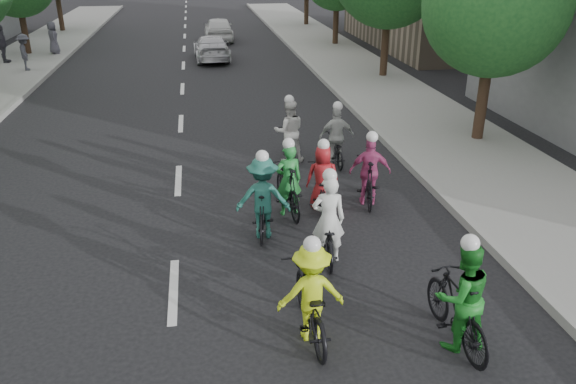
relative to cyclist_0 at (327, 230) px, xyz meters
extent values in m
plane|color=black|center=(-2.83, -0.68, -0.58)|extent=(120.00, 120.00, 0.00)
cube|color=gray|center=(5.17, 9.32, -0.51)|extent=(4.00, 80.00, 0.15)
cube|color=#999993|center=(3.22, 9.32, -0.49)|extent=(0.18, 80.00, 0.18)
cylinder|color=black|center=(-11.03, 23.32, 0.55)|extent=(0.32, 0.32, 2.27)
cylinder|color=black|center=(-11.03, 32.32, 0.66)|extent=(0.32, 0.32, 2.48)
cylinder|color=black|center=(5.97, 5.92, 0.55)|extent=(0.32, 0.32, 2.27)
sphere|color=#1D5724|center=(5.97, 5.92, 3.39)|extent=(4.00, 4.00, 4.00)
cylinder|color=black|center=(5.97, 14.92, 0.66)|extent=(0.32, 0.32, 2.48)
cylinder|color=black|center=(5.97, 23.92, 0.55)|extent=(0.32, 0.32, 2.27)
cylinder|color=black|center=(5.97, 32.92, 0.66)|extent=(0.32, 0.32, 2.48)
imported|color=black|center=(0.00, 0.03, -0.13)|extent=(0.80, 1.77, 0.90)
imported|color=white|center=(0.00, -0.07, 0.25)|extent=(0.66, 0.47, 1.67)
sphere|color=white|center=(0.00, -0.07, 1.11)|extent=(0.26, 0.26, 0.26)
imported|color=black|center=(1.32, -2.69, -0.03)|extent=(0.63, 1.86, 1.10)
imported|color=#1C8025|center=(1.32, -2.79, 0.26)|extent=(0.86, 0.69, 1.69)
sphere|color=white|center=(1.32, -2.79, 1.12)|extent=(0.26, 0.26, 0.26)
imported|color=black|center=(-0.76, -2.15, -0.07)|extent=(0.72, 1.98, 1.03)
imported|color=#CEED1A|center=(-0.76, -2.25, 0.19)|extent=(1.01, 0.59, 1.55)
sphere|color=white|center=(-0.76, -2.25, 0.98)|extent=(0.26, 0.26, 0.26)
imported|color=black|center=(1.48, 2.32, -0.05)|extent=(0.85, 1.86, 1.08)
imported|color=#B8417C|center=(1.48, 2.22, 0.20)|extent=(0.98, 0.56, 1.58)
sphere|color=white|center=(1.48, 2.22, 1.01)|extent=(0.26, 0.26, 0.26)
imported|color=black|center=(0.38, 2.23, -0.12)|extent=(0.91, 1.84, 0.92)
imported|color=#A61A20|center=(0.38, 2.13, 0.16)|extent=(0.80, 0.59, 1.48)
sphere|color=white|center=(0.38, 2.13, 0.92)|extent=(0.26, 0.26, 0.26)
imported|color=black|center=(-0.40, 2.09, -0.02)|extent=(0.73, 1.92, 1.13)
imported|color=#258A38|center=(-0.40, 1.99, 0.21)|extent=(0.62, 0.44, 1.60)
sphere|color=white|center=(-0.40, 1.99, 1.03)|extent=(0.26, 0.26, 0.26)
imported|color=black|center=(0.15, 5.36, -0.17)|extent=(0.63, 1.60, 0.82)
imported|color=white|center=(0.15, 5.26, 0.26)|extent=(0.85, 0.68, 1.69)
sphere|color=white|center=(0.15, 5.26, 1.12)|extent=(0.26, 0.26, 0.26)
imported|color=black|center=(-1.07, 1.15, -0.09)|extent=(0.73, 1.69, 0.98)
imported|color=#226659|center=(-1.07, 1.05, 0.26)|extent=(1.18, 0.80, 1.69)
sphere|color=white|center=(-1.07, 1.05, 1.13)|extent=(0.26, 0.26, 0.26)
imported|color=black|center=(1.34, 4.84, -0.18)|extent=(0.54, 1.54, 0.81)
imported|color=silver|center=(1.34, 4.74, 0.21)|extent=(0.94, 0.39, 1.60)
sphere|color=white|center=(1.34, 4.74, 1.03)|extent=(0.26, 0.26, 0.26)
imported|color=silver|center=(-1.38, 20.58, 0.04)|extent=(1.88, 4.33, 1.24)
imported|color=silver|center=(-0.70, 26.96, 0.14)|extent=(1.74, 4.24, 1.44)
imported|color=#474753|center=(-9.89, 18.61, 0.38)|extent=(0.84, 1.17, 1.62)
imported|color=#464450|center=(-11.44, 20.70, 0.47)|extent=(0.52, 1.09, 1.80)
imported|color=#545260|center=(-9.58, 22.95, 0.39)|extent=(0.74, 0.92, 1.65)
camera|label=1|loc=(-2.20, -9.00, 4.82)|focal=35.00mm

